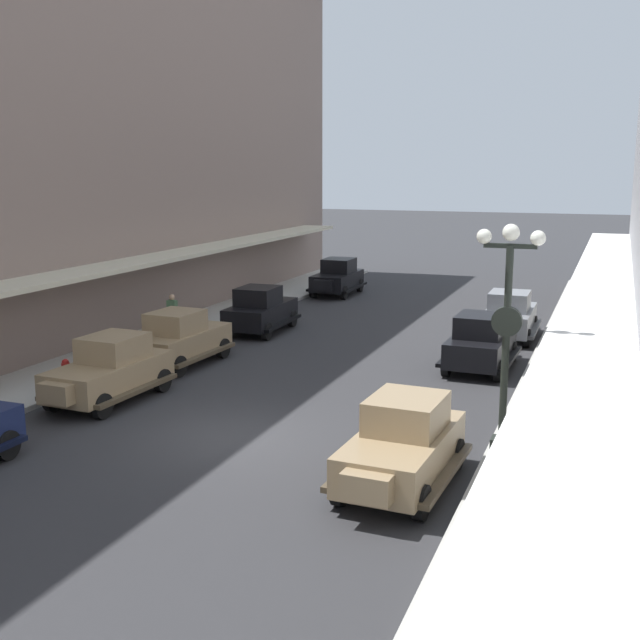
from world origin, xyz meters
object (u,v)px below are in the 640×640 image
at_px(parked_car_6, 509,314).
at_px(parked_car_7, 403,442).
at_px(pedestrian_1, 172,315).
at_px(pedestrian_0, 573,300).
at_px(parked_car_4, 337,276).
at_px(pedestrian_2, 567,317).
at_px(parked_car_0, 260,309).
at_px(lamp_post_with_clock, 506,333).
at_px(parked_car_3, 481,341).
at_px(parked_car_1, 110,368).
at_px(fire_hydrant, 66,372).
at_px(parked_car_5, 180,337).

height_order(parked_car_6, parked_car_7, same).
distance_m(parked_car_7, pedestrian_1, 15.48).
bearing_deg(pedestrian_0, parked_car_7, -96.68).
bearing_deg(pedestrian_0, parked_car_4, 162.88).
bearing_deg(pedestrian_2, parked_car_0, -169.67).
distance_m(parked_car_7, pedestrian_2, 15.14).
distance_m(lamp_post_with_clock, pedestrian_0, 17.47).
relative_size(parked_car_3, parked_car_6, 1.00).
height_order(parked_car_0, parked_car_7, same).
relative_size(parked_car_4, pedestrian_0, 2.57).
bearing_deg(parked_car_7, parked_car_1, 162.63).
distance_m(parked_car_0, pedestrian_2, 11.70).
xyz_separation_m(parked_car_4, fire_hydrant, (-1.46, -19.54, -0.38)).
xyz_separation_m(parked_car_3, parked_car_7, (0.10, -10.13, 0.00)).
bearing_deg(parked_car_4, parked_car_3, -53.25).
relative_size(parked_car_3, parked_car_5, 0.99).
distance_m(parked_car_0, parked_car_1, 9.99).
bearing_deg(parked_car_6, parked_car_0, -166.17).
bearing_deg(parked_car_7, pedestrian_1, 138.79).
xyz_separation_m(parked_car_7, lamp_post_with_clock, (1.75, 1.79, 2.04)).
relative_size(parked_car_1, parked_car_6, 1.01).
relative_size(parked_car_5, parked_car_6, 1.01).
bearing_deg(parked_car_0, parked_car_6, 13.83).
relative_size(parked_car_1, pedestrian_0, 2.58).
height_order(lamp_post_with_clock, pedestrian_1, lamp_post_with_clock).
xyz_separation_m(parked_car_7, pedestrian_1, (-11.65, 10.20, 0.05)).
relative_size(parked_car_1, fire_hydrant, 5.26).
relative_size(parked_car_6, pedestrian_1, 2.61).
relative_size(parked_car_5, pedestrian_0, 2.58).
height_order(parked_car_1, parked_car_5, same).
height_order(fire_hydrant, pedestrian_0, pedestrian_0).
bearing_deg(parked_car_4, parked_car_6, -38.09).
xyz_separation_m(parked_car_6, parked_car_7, (-0.14, -15.19, 0.00)).
distance_m(parked_car_4, pedestrian_1, 12.75).
relative_size(lamp_post_with_clock, fire_hydrant, 6.29).
distance_m(parked_car_4, parked_car_6, 12.30).
bearing_deg(parked_car_3, pedestrian_0, 75.43).
distance_m(parked_car_7, lamp_post_with_clock, 3.23).
distance_m(parked_car_0, parked_car_5, 5.74).
height_order(parked_car_0, pedestrian_2, parked_car_0).
relative_size(parked_car_4, pedestrian_1, 2.61).
bearing_deg(pedestrian_0, pedestrian_2, -89.86).
distance_m(parked_car_1, lamp_post_with_clock, 11.19).
bearing_deg(parked_car_1, pedestrian_2, 46.54).
bearing_deg(parked_car_1, parked_car_5, 94.02).
distance_m(parked_car_4, pedestrian_0, 12.33).
bearing_deg(parked_car_3, parked_car_7, -89.44).
relative_size(parked_car_1, parked_car_4, 1.01).
distance_m(parked_car_3, pedestrian_1, 11.55).
bearing_deg(parked_car_6, pedestrian_2, -5.78).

